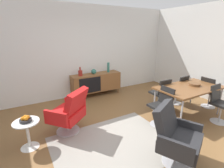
{
  "coord_description": "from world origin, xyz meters",
  "views": [
    {
      "loc": [
        -1.8,
        -2.45,
        2.0
      ],
      "look_at": [
        -0.03,
        0.63,
        0.89
      ],
      "focal_mm": 26.7,
      "sensor_mm": 36.0,
      "label": 1
    }
  ],
  "objects_px": {
    "vase_cobalt": "(94,72)",
    "dining_chair_far_end": "(209,91)",
    "dining_chair_back_right": "(179,89)",
    "armchair_black_shell": "(176,136)",
    "vase_ceramic_small": "(80,73)",
    "wooden_bowl_on_table": "(194,84)",
    "lounge_chair_red": "(69,111)",
    "dining_table": "(189,88)",
    "dining_chair_back_left": "(161,93)",
    "vase_sculptural_dark": "(108,67)",
    "sideboard": "(96,82)",
    "fruit_bowl": "(26,119)",
    "side_table_round": "(28,132)",
    "dining_chair_near_window": "(162,105)",
    "dining_chair_front_right": "(219,102)"
  },
  "relations": [
    {
      "from": "vase_cobalt",
      "to": "dining_chair_far_end",
      "type": "height_order",
      "value": "vase_cobalt"
    },
    {
      "from": "dining_chair_back_right",
      "to": "armchair_black_shell",
      "type": "xyz_separation_m",
      "value": [
        -1.91,
        -1.5,
        -0.0
      ]
    },
    {
      "from": "vase_ceramic_small",
      "to": "armchair_black_shell",
      "type": "xyz_separation_m",
      "value": [
        0.33,
        -3.33,
        -0.34
      ]
    },
    {
      "from": "dining_chair_far_end",
      "to": "armchair_black_shell",
      "type": "xyz_separation_m",
      "value": [
        -2.44,
        -0.94,
        -0.0
      ]
    },
    {
      "from": "wooden_bowl_on_table",
      "to": "lounge_chair_red",
      "type": "xyz_separation_m",
      "value": [
        -2.92,
        0.71,
        -0.3
      ]
    },
    {
      "from": "dining_table",
      "to": "vase_ceramic_small",
      "type": "bearing_deg",
      "value": 128.19
    },
    {
      "from": "dining_table",
      "to": "dining_chair_far_end",
      "type": "xyz_separation_m",
      "value": [
        0.89,
        0.0,
        -0.23
      ]
    },
    {
      "from": "wooden_bowl_on_table",
      "to": "armchair_black_shell",
      "type": "relative_size",
      "value": 0.27
    },
    {
      "from": "dining_chair_back_left",
      "to": "vase_ceramic_small",
      "type": "bearing_deg",
      "value": 129.86
    },
    {
      "from": "armchair_black_shell",
      "to": "dining_chair_back_left",
      "type": "bearing_deg",
      "value": 51.23
    },
    {
      "from": "vase_sculptural_dark",
      "to": "dining_chair_far_end",
      "type": "distance_m",
      "value": 3.02
    },
    {
      "from": "dining_chair_back_left",
      "to": "sideboard",
      "type": "bearing_deg",
      "value": 118.96
    },
    {
      "from": "dining_chair_far_end",
      "to": "fruit_bowl",
      "type": "bearing_deg",
      "value": 172.36
    },
    {
      "from": "lounge_chair_red",
      "to": "dining_table",
      "type": "bearing_deg",
      "value": -14.57
    },
    {
      "from": "wooden_bowl_on_table",
      "to": "dining_chair_back_right",
      "type": "bearing_deg",
      "value": 73.24
    },
    {
      "from": "side_table_round",
      "to": "vase_sculptural_dark",
      "type": "bearing_deg",
      "value": 34.54
    },
    {
      "from": "vase_cobalt",
      "to": "dining_table",
      "type": "distance_m",
      "value": 2.8
    },
    {
      "from": "side_table_round",
      "to": "lounge_chair_red",
      "type": "bearing_deg",
      "value": 8.41
    },
    {
      "from": "vase_sculptural_dark",
      "to": "dining_chair_back_left",
      "type": "height_order",
      "value": "vase_sculptural_dark"
    },
    {
      "from": "lounge_chair_red",
      "to": "side_table_round",
      "type": "distance_m",
      "value": 0.81
    },
    {
      "from": "dining_chair_near_window",
      "to": "side_table_round",
      "type": "height_order",
      "value": "dining_chair_near_window"
    },
    {
      "from": "dining_chair_near_window",
      "to": "dining_chair_back_right",
      "type": "distance_m",
      "value": 1.36
    },
    {
      "from": "dining_table",
      "to": "lounge_chair_red",
      "type": "xyz_separation_m",
      "value": [
        -2.74,
        0.71,
        -0.23
      ]
    },
    {
      "from": "side_table_round",
      "to": "dining_chair_far_end",
      "type": "bearing_deg",
      "value": -7.64
    },
    {
      "from": "wooden_bowl_on_table",
      "to": "side_table_round",
      "type": "relative_size",
      "value": 0.5
    },
    {
      "from": "wooden_bowl_on_table",
      "to": "fruit_bowl",
      "type": "xyz_separation_m",
      "value": [
        -3.71,
        0.59,
        -0.21
      ]
    },
    {
      "from": "sideboard",
      "to": "vase_cobalt",
      "type": "bearing_deg",
      "value": 178.55
    },
    {
      "from": "vase_sculptural_dark",
      "to": "vase_ceramic_small",
      "type": "distance_m",
      "value": 0.98
    },
    {
      "from": "dining_chair_back_left",
      "to": "lounge_chair_red",
      "type": "height_order",
      "value": "lounge_chair_red"
    },
    {
      "from": "dining_chair_back_left",
      "to": "dining_chair_back_right",
      "type": "xyz_separation_m",
      "value": [
        0.71,
        0.0,
        0.0
      ]
    },
    {
      "from": "dining_chair_near_window",
      "to": "dining_chair_back_right",
      "type": "xyz_separation_m",
      "value": [
        1.24,
        0.56,
        0.0
      ]
    },
    {
      "from": "vase_sculptural_dark",
      "to": "fruit_bowl",
      "type": "xyz_separation_m",
      "value": [
        -2.61,
        -1.8,
        -0.32
      ]
    },
    {
      "from": "sideboard",
      "to": "dining_chair_front_right",
      "type": "xyz_separation_m",
      "value": [
        1.71,
        -2.95,
        0.03
      ]
    },
    {
      "from": "dining_chair_near_window",
      "to": "side_table_round",
      "type": "distance_m",
      "value": 2.71
    },
    {
      "from": "vase_ceramic_small",
      "to": "dining_chair_far_end",
      "type": "distance_m",
      "value": 3.68
    },
    {
      "from": "sideboard",
      "to": "vase_sculptural_dark",
      "type": "distance_m",
      "value": 0.63
    },
    {
      "from": "dining_chair_back_left",
      "to": "armchair_black_shell",
      "type": "height_order",
      "value": "armchair_black_shell"
    },
    {
      "from": "vase_cobalt",
      "to": "vase_ceramic_small",
      "type": "relative_size",
      "value": 0.61
    },
    {
      "from": "vase_sculptural_dark",
      "to": "dining_chair_near_window",
      "type": "relative_size",
      "value": 0.38
    },
    {
      "from": "lounge_chair_red",
      "to": "dining_chair_near_window",
      "type": "bearing_deg",
      "value": -21.06
    },
    {
      "from": "dining_chair_far_end",
      "to": "dining_chair_back_left",
      "type": "distance_m",
      "value": 1.36
    },
    {
      "from": "dining_chair_back_right",
      "to": "dining_table",
      "type": "bearing_deg",
      "value": -122.36
    },
    {
      "from": "dining_chair_back_left",
      "to": "side_table_round",
      "type": "distance_m",
      "value": 3.18
    },
    {
      "from": "vase_sculptural_dark",
      "to": "dining_chair_back_right",
      "type": "relative_size",
      "value": 0.38
    },
    {
      "from": "wooden_bowl_on_table",
      "to": "dining_chair_far_end",
      "type": "height_order",
      "value": "dining_chair_far_end"
    },
    {
      "from": "vase_cobalt",
      "to": "side_table_round",
      "type": "distance_m",
      "value": 2.8
    },
    {
      "from": "dining_chair_back_right",
      "to": "armchair_black_shell",
      "type": "distance_m",
      "value": 2.42
    },
    {
      "from": "wooden_bowl_on_table",
      "to": "vase_ceramic_small",
      "type": "bearing_deg",
      "value": 130.88
    },
    {
      "from": "wooden_bowl_on_table",
      "to": "dining_chair_near_window",
      "type": "height_order",
      "value": "dining_chair_near_window"
    },
    {
      "from": "vase_cobalt",
      "to": "lounge_chair_red",
      "type": "distance_m",
      "value": 2.15
    }
  ]
}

